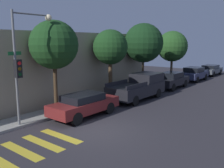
{
  "coord_description": "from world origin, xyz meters",
  "views": [
    {
      "loc": [
        -8.63,
        -7.98,
        4.39
      ],
      "look_at": [
        3.97,
        2.1,
        1.6
      ],
      "focal_mm": 40.0,
      "sensor_mm": 36.0,
      "label": 1
    }
  ],
  "objects": [
    {
      "name": "building_row",
      "position": [
        0.0,
        8.31,
        2.51
      ],
      "size": [
        26.0,
        6.0,
        5.01
      ],
      "primitive_type": "cube",
      "color": "gray",
      "rests_on": "ground"
    },
    {
      "name": "sedan_near_corner",
      "position": [
        1.37,
        2.1,
        0.75
      ],
      "size": [
        4.4,
        1.77,
        1.38
      ],
      "color": "maroon",
      "rests_on": "ground"
    },
    {
      "name": "sedan_far_end",
      "position": [
        18.6,
        2.1,
        0.81
      ],
      "size": [
        4.29,
        1.88,
        1.52
      ],
      "color": "#2D3351",
      "rests_on": "ground"
    },
    {
      "name": "sedan_tail_of_row",
      "position": [
        24.43,
        2.1,
        0.73
      ],
      "size": [
        4.64,
        1.79,
        1.33
      ],
      "color": "#4C5156",
      "rests_on": "ground"
    },
    {
      "name": "sidewalk",
      "position": [
        0.0,
        4.06,
        0.07
      ],
      "size": [
        26.0,
        1.71,
        0.14
      ],
      "primitive_type": "cube",
      "color": "gray",
      "rests_on": "ground"
    },
    {
      "name": "tree_midblock",
      "position": [
        6.19,
        4.04,
        3.91
      ],
      "size": [
        2.65,
        2.65,
        5.26
      ],
      "color": "#4C3823",
      "rests_on": "ground"
    },
    {
      "name": "sedan_middle",
      "position": [
        12.91,
        2.1,
        0.8
      ],
      "size": [
        4.33,
        1.76,
        1.5
      ],
      "color": "black",
      "rests_on": "ground"
    },
    {
      "name": "tree_far_end",
      "position": [
        10.95,
        4.04,
        4.21
      ],
      "size": [
        3.53,
        3.53,
        5.98
      ],
      "color": "brown",
      "rests_on": "ground"
    },
    {
      "name": "pickup_truck",
      "position": [
        7.28,
        2.1,
        0.95
      ],
      "size": [
        5.24,
        2.07,
        1.88
      ],
      "color": "black",
      "rests_on": "ground"
    },
    {
      "name": "traffic_light_pole",
      "position": [
        -1.5,
        3.37,
        3.71
      ],
      "size": [
        2.65,
        0.56,
        5.89
      ],
      "color": "slate",
      "rests_on": "ground"
    },
    {
      "name": "crosswalk",
      "position": [
        -3.01,
        0.8,
        0.0
      ],
      "size": [
        3.51,
        2.6,
        0.0
      ],
      "color": "gold",
      "rests_on": "ground"
    },
    {
      "name": "ground_plane",
      "position": [
        0.0,
        0.0,
        0.0
      ],
      "size": [
        60.0,
        60.0,
        0.0
      ],
      "primitive_type": "plane",
      "color": "#2D2B30"
    },
    {
      "name": "tree_near_corner",
      "position": [
        0.88,
        4.04,
        4.15
      ],
      "size": [
        2.9,
        2.9,
        5.62
      ],
      "color": "#42301E",
      "rests_on": "ground"
    },
    {
      "name": "tree_behind_truck",
      "position": [
        16.91,
        4.04,
        3.81
      ],
      "size": [
        3.31,
        3.31,
        5.47
      ],
      "color": "brown",
      "rests_on": "ground"
    }
  ]
}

